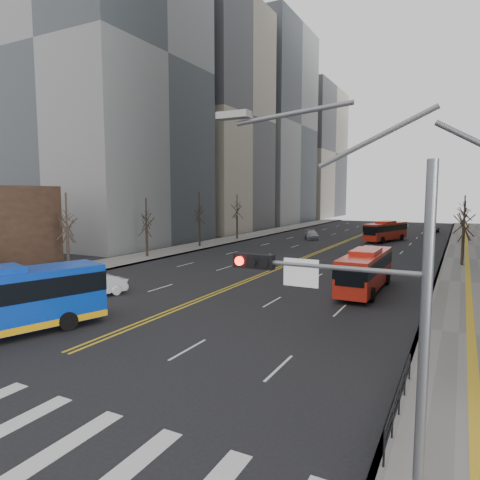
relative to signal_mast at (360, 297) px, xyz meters
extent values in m
cube|color=slate|center=(3.73, 43.00, -4.78)|extent=(7.00, 130.00, 0.15)
cube|color=slate|center=(-30.27, 43.00, -4.78)|extent=(5.00, 130.00, 0.15)
cube|color=silver|center=(-10.22, -2.00, -4.85)|extent=(0.70, 4.00, 0.01)
cube|color=silver|center=(-7.86, -2.00, -4.85)|extent=(0.70, 4.00, 0.01)
cube|color=silver|center=(-5.49, -2.00, -4.85)|extent=(0.70, 4.00, 0.01)
cube|color=gold|center=(-13.97, 53.00, -4.85)|extent=(0.15, 100.00, 0.01)
cube|color=gold|center=(-13.57, 53.00, -4.85)|extent=(0.15, 100.00, 0.01)
cube|color=gray|center=(-44.77, 38.00, 21.14)|extent=(22.00, 24.00, 52.00)
cube|color=#AEA18C|center=(-44.77, 64.00, 17.14)|extent=(22.00, 22.00, 44.00)
cube|color=gray|center=(-43.77, 91.00, 19.14)|extent=(20.00, 26.00, 48.00)
cube|color=#AEA18C|center=(-42.77, 123.00, 15.14)|extent=(18.00, 30.00, 40.00)
cylinder|color=slate|center=(1.43, 0.00, -0.86)|extent=(0.24, 0.24, 8.00)
cylinder|color=slate|center=(-0.82, 0.00, 0.64)|extent=(4.50, 0.12, 0.12)
cube|color=black|center=(-2.77, 0.00, 0.64)|extent=(1.10, 0.28, 0.38)
cylinder|color=#FF190C|center=(-3.12, -0.16, 0.64)|extent=(0.24, 0.08, 0.24)
cylinder|color=black|center=(-2.77, -0.16, 0.64)|extent=(0.24, 0.08, 0.24)
cylinder|color=black|center=(-2.42, -0.16, 0.64)|extent=(0.24, 0.08, 0.24)
cube|color=white|center=(-1.47, 0.00, 0.44)|extent=(0.90, 0.06, 0.70)
cube|color=#999993|center=(-3.37, 0.00, 4.44)|extent=(0.90, 0.35, 0.18)
cube|color=black|center=(0.53, 4.00, -3.71)|extent=(0.04, 6.00, 0.04)
cylinder|color=black|center=(0.53, 1.00, -4.21)|extent=(0.06, 0.06, 1.00)
cylinder|color=black|center=(0.53, 2.50, -4.21)|extent=(0.06, 0.06, 1.00)
cylinder|color=black|center=(0.53, 4.00, -4.21)|extent=(0.06, 0.06, 1.00)
cylinder|color=black|center=(0.53, 5.50, -4.21)|extent=(0.06, 0.06, 1.00)
cylinder|color=black|center=(0.53, 7.00, -4.21)|extent=(0.06, 0.06, 1.00)
cylinder|color=#30251D|center=(-29.77, 17.00, -2.91)|extent=(0.28, 0.28, 3.90)
cylinder|color=#30251D|center=(-29.77, 28.00, -3.06)|extent=(0.28, 0.28, 3.60)
cylinder|color=#30251D|center=(-29.77, 39.00, -2.86)|extent=(0.28, 0.28, 4.00)
cylinder|color=#30251D|center=(-29.77, 50.00, -2.96)|extent=(0.28, 0.28, 3.80)
cylinder|color=#30251D|center=(2.23, 38.00, -3.11)|extent=(0.28, 0.28, 3.50)
cylinder|color=#30251D|center=(2.23, 50.00, -2.98)|extent=(0.28, 0.28, 3.75)
cylinder|color=black|center=(-18.82, 6.20, -4.36)|extent=(0.59, 1.04, 1.00)
cylinder|color=black|center=(-16.34, 5.41, -4.36)|extent=(0.59, 1.04, 1.00)
cube|color=red|center=(-4.19, 22.24, -3.25)|extent=(2.30, 9.86, 2.52)
cube|color=black|center=(-4.19, 22.24, -2.73)|extent=(2.36, 9.88, 0.92)
cube|color=red|center=(-4.19, 22.24, -1.89)|extent=(1.81, 3.46, 0.40)
cylinder|color=black|center=(-5.33, 19.10, -4.36)|extent=(0.31, 1.00, 1.00)
cylinder|color=black|center=(-3.09, 19.08, -4.36)|extent=(0.31, 1.00, 1.00)
cylinder|color=black|center=(-5.29, 25.40, -4.36)|extent=(0.31, 1.00, 1.00)
cylinder|color=black|center=(-3.05, 25.39, -4.36)|extent=(0.31, 1.00, 1.00)
cube|color=red|center=(-8.28, 58.14, -3.26)|extent=(5.12, 9.96, 2.49)
cube|color=black|center=(-8.28, 58.14, -2.75)|extent=(5.18, 10.00, 0.91)
cube|color=red|center=(-8.28, 58.14, -1.92)|extent=(2.74, 3.80, 0.40)
cylinder|color=black|center=(-10.30, 55.51, -4.36)|extent=(0.59, 1.04, 1.00)
cylinder|color=black|center=(-8.19, 54.83, -4.36)|extent=(0.59, 1.04, 1.00)
cylinder|color=black|center=(-8.37, 61.45, -4.36)|extent=(0.59, 1.04, 1.00)
cylinder|color=black|center=(-6.26, 60.77, -4.36)|extent=(0.59, 1.04, 1.00)
imported|color=silver|center=(-20.95, 11.59, -4.10)|extent=(3.16, 4.84, 1.51)
imported|color=black|center=(-7.53, 41.37, -4.19)|extent=(2.43, 4.19, 1.34)
imported|color=#99999E|center=(-19.51, 56.44, -4.16)|extent=(3.78, 5.21, 1.40)
imported|color=black|center=(-2.93, 78.08, -4.24)|extent=(2.53, 4.64, 1.23)
camera|label=1|loc=(2.05, -10.03, 2.40)|focal=32.00mm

